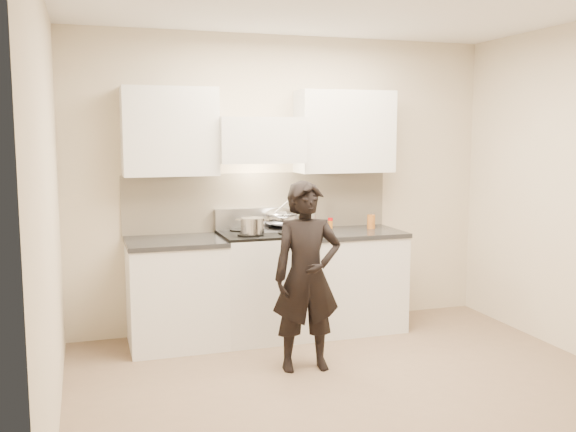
{
  "coord_description": "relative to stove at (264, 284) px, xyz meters",
  "views": [
    {
      "loc": [
        -1.8,
        -3.96,
        1.81
      ],
      "look_at": [
        -0.19,
        1.05,
        1.13
      ],
      "focal_mm": 40.0,
      "sensor_mm": 36.0,
      "label": 1
    }
  ],
  "objects": [
    {
      "name": "oil_glass",
      "position": [
        1.07,
        0.06,
        0.51
      ],
      "size": [
        0.08,
        0.08,
        0.13
      ],
      "color": "#A75C21",
      "rests_on": "counter_right"
    },
    {
      "name": "ground_plane",
      "position": [
        0.3,
        -1.42,
        -0.47
      ],
      "size": [
        4.0,
        4.0,
        0.0
      ],
      "primitive_type": "plane",
      "color": "#7E6651"
    },
    {
      "name": "counter_right",
      "position": [
        0.83,
        0.0,
        -0.01
      ],
      "size": [
        0.92,
        0.67,
        0.92
      ],
      "color": "silver",
      "rests_on": "ground"
    },
    {
      "name": "utensil_crock",
      "position": [
        0.48,
        0.17,
        0.55
      ],
      "size": [
        0.13,
        0.13,
        0.34
      ],
      "color": "#B5B6BD",
      "rests_on": "counter_right"
    },
    {
      "name": "room_shell",
      "position": [
        0.24,
        -1.05,
        1.12
      ],
      "size": [
        4.04,
        3.54,
        2.7
      ],
      "color": "beige",
      "rests_on": "ground"
    },
    {
      "name": "wok",
      "position": [
        0.2,
        0.14,
        0.58
      ],
      "size": [
        0.34,
        0.41,
        0.27
      ],
      "color": "#A2A4AC",
      "rests_on": "stove"
    },
    {
      "name": "stock_pot",
      "position": [
        -0.14,
        -0.13,
        0.55
      ],
      "size": [
        0.28,
        0.27,
        0.14
      ],
      "color": "#A2A4AC",
      "rests_on": "stove"
    },
    {
      "name": "counter_left",
      "position": [
        -0.78,
        0.0,
        -0.01
      ],
      "size": [
        0.82,
        0.67,
        0.92
      ],
      "color": "silver",
      "rests_on": "ground"
    },
    {
      "name": "person",
      "position": [
        0.1,
        -0.87,
        0.25
      ],
      "size": [
        0.56,
        0.4,
        1.46
      ],
      "primitive_type": "imported",
      "rotation": [
        0.0,
        0.0,
        -0.09
      ],
      "color": "black",
      "rests_on": "ground"
    },
    {
      "name": "stove",
      "position": [
        0.0,
        0.0,
        0.0
      ],
      "size": [
        0.76,
        0.65,
        0.96
      ],
      "color": "silver",
      "rests_on": "ground"
    },
    {
      "name": "spice_jar",
      "position": [
        0.7,
        0.18,
        0.5
      ],
      "size": [
        0.05,
        0.05,
        0.1
      ],
      "color": "orange",
      "rests_on": "counter_right"
    }
  ]
}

